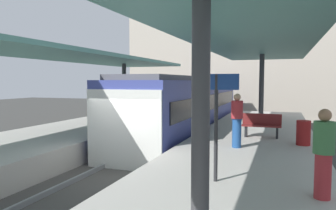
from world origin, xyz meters
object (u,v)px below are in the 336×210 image
at_px(commuter_train, 188,106).
at_px(passenger_near_bench, 237,120).
at_px(passenger_mid_platform, 324,153).
at_px(platform_bench, 262,125).
at_px(platform_sign, 216,103).
at_px(litter_bin, 303,133).

xyz_separation_m(commuter_train, passenger_near_bench, (3.47, -6.54, 0.15)).
xyz_separation_m(commuter_train, passenger_mid_platform, (5.49, -10.48, 0.09)).
xyz_separation_m(platform_bench, platform_sign, (-0.57, -5.80, 1.16)).
bearing_deg(platform_sign, passenger_mid_platform, -10.12).
relative_size(platform_sign, passenger_mid_platform, 1.39).
bearing_deg(litter_bin, passenger_near_bench, -150.87).
bearing_deg(passenger_mid_platform, platform_sign, 169.88).
bearing_deg(passenger_near_bench, platform_sign, -89.23).
distance_m(commuter_train, platform_sign, 10.76).
bearing_deg(passenger_mid_platform, commuter_train, 117.63).
height_order(passenger_near_bench, passenger_mid_platform, passenger_near_bench).
distance_m(platform_sign, litter_bin, 5.23).
bearing_deg(passenger_near_bench, litter_bin, 29.13).
distance_m(litter_bin, passenger_near_bench, 2.32).
bearing_deg(commuter_train, passenger_mid_platform, -62.37).
distance_m(platform_bench, passenger_near_bench, 2.33).
relative_size(commuter_train, passenger_mid_platform, 9.42).
distance_m(platform_bench, platform_sign, 5.94).
xyz_separation_m(platform_bench, passenger_mid_platform, (1.40, -6.15, 0.36)).
distance_m(platform_bench, passenger_mid_platform, 6.31).
height_order(platform_bench, platform_sign, platform_sign).
distance_m(platform_sign, passenger_near_bench, 3.67).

